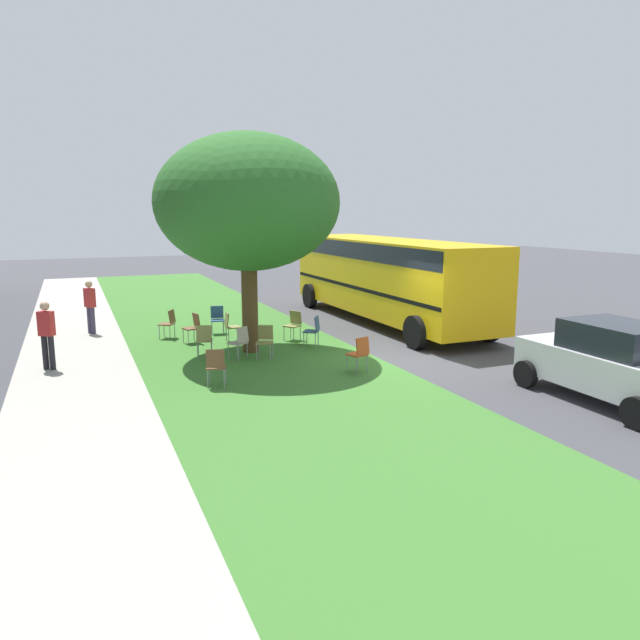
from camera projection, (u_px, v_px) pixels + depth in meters
The scene contains 19 objects.
ground at pixel (388, 359), 15.57m from camera, with size 80.00×80.00×0.00m, color #424247.
grass_verge at pixel (273, 371), 14.35m from camera, with size 48.00×6.00×0.01m, color #3D752D.
sidewalk_strip at pixel (78, 393), 12.67m from camera, with size 48.00×2.80×0.01m, color #ADA89E.
street_tree at pixel (248, 203), 15.68m from camera, with size 4.91×4.91×5.88m.
chair_0 at pixel (314, 329), 16.94m from camera, with size 0.58×0.58×0.88m.
chair_1 at pixel (230, 325), 17.56m from camera, with size 0.44×0.44×0.88m.
chair_2 at pixel (265, 339), 15.55m from camera, with size 0.56×0.56×0.88m.
chair_3 at pixel (193, 326), 17.40m from camera, with size 0.50×0.51×0.88m.
chair_4 at pixel (294, 323), 17.81m from camera, with size 0.57×0.58×0.88m.
chair_5 at pixel (217, 317), 18.75m from camera, with size 0.49×0.49×0.88m.
chair_6 at pixel (204, 338), 15.69m from camera, with size 0.51×0.51×0.88m.
chair_7 at pixel (169, 322), 18.03m from camera, with size 0.57×0.57×0.88m.
chair_8 at pixel (216, 365), 12.97m from camera, with size 0.54×0.53×0.88m.
chair_9 at pixel (359, 352), 14.17m from camera, with size 0.53×0.52×0.88m.
chair_10 at pixel (240, 340), 15.41m from camera, with size 0.58×0.58×0.88m.
parked_car at pixel (611, 362), 11.96m from camera, with size 3.70×1.92×1.65m.
school_bus at pixel (386, 272), 20.51m from camera, with size 10.40×2.80×2.88m.
pedestrian_0 at pixel (90, 305), 18.68m from camera, with size 0.41×0.36×1.69m.
pedestrian_1 at pixel (47, 333), 14.38m from camera, with size 0.37×0.41×1.69m.
Camera 1 is at (-13.24, 7.55, 3.82)m, focal length 33.22 mm.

